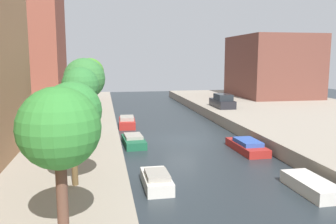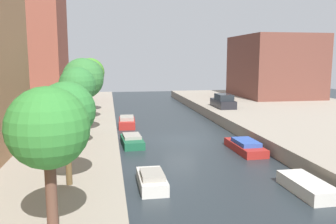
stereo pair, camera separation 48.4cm
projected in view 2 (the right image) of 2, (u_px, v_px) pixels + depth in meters
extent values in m
plane|color=#232B30|center=(180.00, 140.00, 28.22)|extent=(84.00, 84.00, 0.00)
cube|color=brown|center=(20.00, 20.00, 43.08)|extent=(10.00, 10.45, 20.15)
cube|color=brown|center=(274.00, 66.00, 50.69)|extent=(10.00, 12.25, 8.67)
cylinder|color=brown|center=(52.00, 197.00, 10.69)|extent=(0.35, 0.35, 2.57)
sphere|color=#307A30|center=(48.00, 128.00, 10.37)|extent=(2.46, 2.46, 2.46)
cylinder|color=brown|center=(68.00, 158.00, 15.25)|extent=(0.27, 0.27, 2.40)
sphere|color=#2E7732|center=(66.00, 110.00, 14.94)|extent=(2.48, 2.48, 2.48)
cylinder|color=brown|center=(79.00, 125.00, 20.89)|extent=(0.29, 0.29, 3.15)
sphere|color=#2E7133|center=(77.00, 85.00, 20.54)|extent=(2.16, 2.16, 2.16)
cylinder|color=brown|center=(84.00, 113.00, 25.66)|extent=(0.33, 0.33, 2.99)
sphere|color=#337234|center=(83.00, 79.00, 25.28)|extent=(2.94, 2.94, 2.94)
cylinder|color=brown|center=(88.00, 104.00, 31.14)|extent=(0.31, 0.31, 2.97)
sphere|color=#336731|center=(87.00, 76.00, 30.76)|extent=(2.84, 2.84, 2.84)
cylinder|color=brown|center=(91.00, 97.00, 35.88)|extent=(0.30, 0.30, 3.06)
sphere|color=#408627|center=(90.00, 72.00, 35.50)|extent=(2.88, 2.88, 2.88)
cube|color=black|center=(223.00, 103.00, 39.71)|extent=(1.82, 4.31, 0.86)
cube|color=#1E2328|center=(224.00, 97.00, 39.28)|extent=(1.59, 2.37, 0.66)
cube|color=beige|center=(152.00, 181.00, 17.84)|extent=(1.32, 3.11, 0.61)
cube|color=gray|center=(152.00, 175.00, 17.50)|extent=(1.11, 1.71, 0.25)
cube|color=#195638|center=(132.00, 142.00, 26.42)|extent=(1.66, 3.58, 0.56)
cube|color=gray|center=(132.00, 136.00, 26.59)|extent=(1.35, 1.99, 0.22)
cube|color=maroon|center=(127.00, 123.00, 33.67)|extent=(1.66, 3.82, 0.70)
cube|color=gray|center=(127.00, 118.00, 33.50)|extent=(1.36, 2.12, 0.32)
cube|color=beige|center=(307.00, 186.00, 17.07)|extent=(1.51, 3.46, 0.63)
cube|color=maroon|center=(245.00, 147.00, 24.74)|extent=(1.67, 4.31, 0.54)
cube|color=#2D4C9E|center=(246.00, 142.00, 24.54)|extent=(1.39, 2.38, 0.29)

